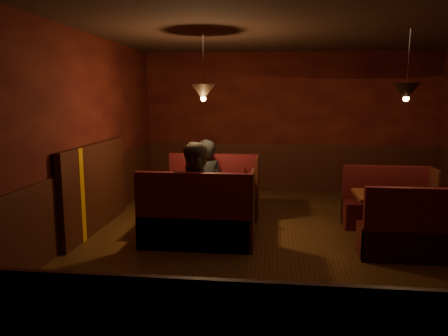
# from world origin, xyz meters

# --- Properties ---
(room) EXTENTS (6.02, 7.02, 2.92)m
(room) POSITION_xyz_m (-0.28, 0.05, 1.05)
(room) COLOR #42240C
(room) RESTS_ON ground
(main_table) EXTENTS (1.38, 0.84, 0.97)m
(main_table) POSITION_xyz_m (-1.29, 0.57, 0.57)
(main_table) COLOR brown
(main_table) RESTS_ON ground
(main_bench_far) EXTENTS (1.52, 0.54, 1.04)m
(main_bench_far) POSITION_xyz_m (-1.28, 1.35, 0.33)
(main_bench_far) COLOR #540F17
(main_bench_far) RESTS_ON ground
(main_bench_near) EXTENTS (1.52, 0.54, 1.04)m
(main_bench_near) POSITION_xyz_m (-1.28, -0.21, 0.33)
(main_bench_near) COLOR #540F17
(main_bench_near) RESTS_ON ground
(second_table) EXTENTS (1.18, 0.75, 0.66)m
(second_table) POSITION_xyz_m (1.44, 0.36, 0.49)
(second_table) COLOR brown
(second_table) RESTS_ON ground
(second_bench_far) EXTENTS (1.30, 0.49, 0.93)m
(second_bench_far) POSITION_xyz_m (1.47, 1.06, 0.30)
(second_bench_far) COLOR #540F17
(second_bench_far) RESTS_ON ground
(second_bench_near) EXTENTS (1.30, 0.49, 0.93)m
(second_bench_near) POSITION_xyz_m (1.47, -0.35, 0.30)
(second_bench_near) COLOR #540F17
(second_bench_near) RESTS_ON ground
(diner_a) EXTENTS (0.71, 0.58, 1.66)m
(diner_a) POSITION_xyz_m (-1.38, 1.14, 0.83)
(diner_a) COLOR black
(diner_a) RESTS_ON ground
(diner_b) EXTENTS (0.93, 0.77, 1.73)m
(diner_b) POSITION_xyz_m (-1.28, 0.02, 0.86)
(diner_b) COLOR #40382B
(diner_b) RESTS_ON ground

